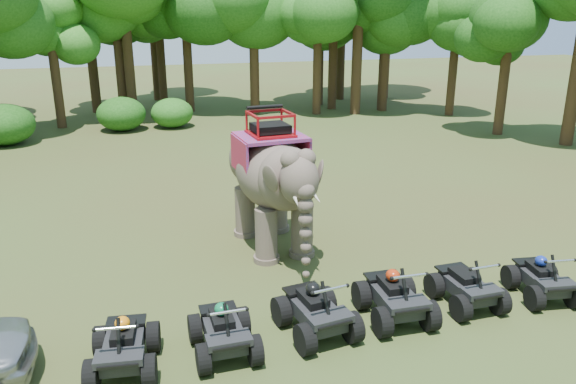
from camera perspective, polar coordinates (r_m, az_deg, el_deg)
name	(u,v)px	position (r m, az deg, el deg)	size (l,w,h in m)	color
ground	(301,282)	(13.66, 1.38, -9.13)	(110.00, 110.00, 0.00)	#47381E
elephant	(272,180)	(15.02, -1.64, 1.27)	(1.98, 4.50, 3.78)	#50443A
atv_0	(123,340)	(10.82, -16.45, -14.21)	(1.20, 1.64, 1.22)	black
atv_1	(223,325)	(10.92, -6.58, -13.24)	(1.18, 1.62, 1.20)	black
atv_2	(316,304)	(11.43, 2.87, -11.30)	(1.27, 1.75, 1.30)	black
atv_3	(395,290)	(12.11, 10.83, -9.80)	(1.29, 1.76, 1.31)	black
atv_4	(467,280)	(13.02, 17.74, -8.55)	(1.18, 1.62, 1.20)	black
atv_5	(543,273)	(13.98, 24.49, -7.54)	(1.15, 1.58, 1.17)	black
tree_0	(187,43)	(35.94, -10.24, 14.68)	(5.87, 5.87, 8.39)	#195114
tree_1	(254,39)	(34.82, -3.49, 15.27)	(6.26, 6.26, 8.94)	#195114
tree_2	(317,57)	(34.61, 3.00, 13.56)	(4.82, 4.82, 6.89)	#195114
tree_3	(386,47)	(36.19, 9.88, 14.32)	(5.52, 5.52, 7.89)	#195114
tree_4	(454,58)	(35.56, 16.50, 12.88)	(4.73, 4.73, 6.76)	#195114
tree_5	(505,70)	(30.77, 21.17, 11.52)	(4.62, 4.62, 6.60)	#195114
tree_32	(55,66)	(32.87, -22.63, 11.70)	(4.60, 4.60, 6.58)	#195114
tree_33	(118,43)	(35.19, -16.89, 14.29)	(6.01, 6.01, 8.58)	#195114
tree_34	(89,35)	(37.09, -19.53, 14.79)	(6.54, 6.54, 9.34)	#195114
tree_36	(388,22)	(41.56, 10.08, 16.64)	(7.39, 7.39, 10.55)	#195114
tree_37	(160,48)	(38.14, -12.84, 14.09)	(5.29, 5.29, 7.56)	#195114
tree_38	(358,24)	(34.77, 7.15, 16.57)	(7.45, 7.45, 10.64)	#195114
tree_39	(384,50)	(36.42, 9.71, 13.99)	(5.20, 5.20, 7.43)	#195114
tree_40	(127,37)	(34.64, -16.07, 14.85)	(6.47, 6.47, 9.24)	#195114
tree_41	(153,34)	(41.07, -13.51, 15.36)	(6.34, 6.34, 9.06)	#195114
tree_43	(320,42)	(38.06, 3.24, 14.98)	(5.75, 5.75, 8.21)	#195114
tree_44	(333,44)	(36.45, 4.61, 14.79)	(5.74, 5.74, 8.20)	#195114
tree_46	(342,25)	(40.48, 5.46, 16.53)	(7.13, 7.13, 10.19)	#195114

